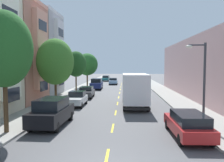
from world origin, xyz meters
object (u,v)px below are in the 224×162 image
object	(u,v)px
parked_pickup_forest	(138,78)
parked_hatchback_white	(77,99)
parked_wagon_teal	(106,78)
parked_wagon_red	(188,124)
street_tree_second	(55,62)
street_tree_farthest	(87,64)
delivery_box_truck	(135,88)
street_tree_nearest	(4,49)
moving_sky_sedan	(113,81)
parked_suv_navy	(97,84)
parked_sedan_charcoal	(86,92)
street_lamp	(202,77)
street_tree_third	(76,64)
parked_suv_black	(52,112)

from	to	relation	value
parked_pickup_forest	parked_hatchback_white	xyz separation A→B (m)	(-8.60, -37.11, -0.07)
parked_wagon_teal	parked_wagon_red	bearing A→B (deg)	-79.66
street_tree_second	street_tree_farthest	size ratio (longest dim) A/B	1.07
parked_wagon_red	delivery_box_truck	bearing A→B (deg)	105.39
street_tree_nearest	street_tree_farthest	world-z (taller)	street_tree_nearest
moving_sky_sedan	parked_suv_navy	bearing A→B (deg)	-102.84
parked_wagon_teal	moving_sky_sedan	distance (m)	11.35
parked_sedan_charcoal	parked_suv_navy	world-z (taller)	parked_suv_navy
street_tree_nearest	parked_suv_navy	distance (m)	27.47
parked_pickup_forest	street_tree_farthest	bearing A→B (deg)	-121.71
street_tree_nearest	parked_suv_navy	bearing A→B (deg)	85.49
street_lamp	parked_sedan_charcoal	size ratio (longest dim) A/B	1.23
street_tree_farthest	street_tree_second	bearing A→B (deg)	-90.00
street_tree_second	street_tree_third	world-z (taller)	street_tree_second
parked_hatchback_white	moving_sky_sedan	size ratio (longest dim) A/B	0.89
parked_sedan_charcoal	street_lamp	bearing A→B (deg)	-54.36
street_tree_farthest	street_lamp	world-z (taller)	street_tree_farthest
delivery_box_truck	parked_sedan_charcoal	world-z (taller)	delivery_box_truck
street_tree_nearest	delivery_box_truck	distance (m)	13.18
street_tree_farthest	parked_hatchback_white	bearing A→B (deg)	-83.77
street_tree_second	parked_wagon_red	distance (m)	15.22
street_tree_nearest	street_tree_second	size ratio (longest dim) A/B	1.07
parked_wagon_red	parked_hatchback_white	bearing A→B (deg)	130.80
parked_pickup_forest	parked_suv_navy	xyz separation A→B (m)	(-8.61, -20.19, 0.16)
delivery_box_truck	parked_wagon_teal	xyz separation A→B (m)	(-6.23, 39.15, -1.11)
street_tree_second	parked_wagon_teal	size ratio (longest dim) A/B	1.44
street_tree_third	parked_hatchback_white	size ratio (longest dim) A/B	1.54
delivery_box_truck	parked_wagon_red	world-z (taller)	delivery_box_truck
parked_sedan_charcoal	parked_wagon_teal	distance (m)	32.56
parked_wagon_teal	street_tree_nearest	bearing A→B (deg)	-92.31
street_lamp	parked_sedan_charcoal	distance (m)	17.70
street_tree_farthest	parked_sedan_charcoal	distance (m)	14.15
delivery_box_truck	parked_pickup_forest	world-z (taller)	delivery_box_truck
parked_suv_black	parked_wagon_teal	world-z (taller)	parked_suv_black
parked_sedan_charcoal	parked_pickup_forest	distance (m)	32.07
street_tree_third	parked_pickup_forest	size ratio (longest dim) A/B	1.16
moving_sky_sedan	street_tree_nearest	bearing A→B (deg)	-96.92
street_tree_nearest	moving_sky_sedan	xyz separation A→B (m)	(4.60, 37.89, -4.43)
street_tree_nearest	delivery_box_truck	world-z (taller)	street_tree_nearest
parked_suv_black	street_tree_second	bearing A→B (deg)	105.30
street_tree_second	parked_hatchback_white	world-z (taller)	street_tree_second
parked_suv_navy	moving_sky_sedan	world-z (taller)	parked_suv_navy
parked_pickup_forest	parked_wagon_red	distance (m)	47.23
parked_suv_black	moving_sky_sedan	world-z (taller)	parked_suv_black
street_tree_nearest	moving_sky_sedan	bearing A→B (deg)	83.08
street_tree_second	parked_suv_navy	xyz separation A→B (m)	(2.13, 17.11, -3.62)
delivery_box_truck	parked_pickup_forest	distance (m)	37.58
parked_wagon_teal	parked_suv_navy	bearing A→B (deg)	-89.57
street_tree_farthest	parked_suv_navy	world-z (taller)	street_tree_farthest
parked_hatchback_white	moving_sky_sedan	world-z (taller)	parked_hatchback_white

